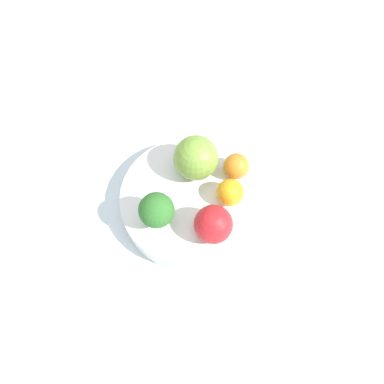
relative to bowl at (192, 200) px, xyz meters
The scene contains 8 objects.
ground_plane 0.04m from the bowl, ahead, with size 6.00×6.00×0.00m, color gray.
table_surface 0.03m from the bowl, ahead, with size 1.20×1.20×0.02m.
bowl is the anchor object (origin of this frame).
broccoli 0.08m from the bowl, 158.12° to the left, with size 0.05×0.05×0.06m.
apple_red 0.06m from the bowl, 19.58° to the left, with size 0.06×0.06×0.06m.
apple_green 0.07m from the bowl, 126.79° to the right, with size 0.05×0.05×0.05m.
orange_front 0.08m from the bowl, 32.52° to the right, with size 0.04×0.04×0.04m.
orange_back 0.06m from the bowl, 68.86° to the right, with size 0.04×0.04×0.04m.
Camera 1 is at (-0.22, -0.11, 0.51)m, focal length 35.00 mm.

